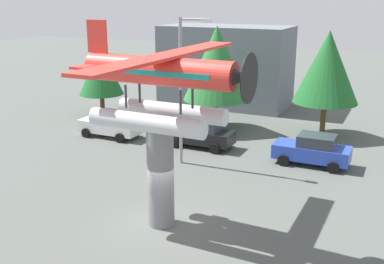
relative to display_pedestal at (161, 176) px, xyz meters
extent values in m
plane|color=#515651|center=(0.00, 0.00, -2.14)|extent=(140.00, 140.00, 0.00)
cylinder|color=slate|center=(0.00, 0.00, 0.00)|extent=(1.10, 1.10, 4.29)
cylinder|color=silver|center=(-0.02, -1.00, 2.49)|extent=(4.81, 0.77, 0.70)
cylinder|color=#333338|center=(1.19, -0.52, 3.29)|extent=(0.10, 0.10, 0.90)
cylinder|color=#333338|center=(-1.21, -0.48, 3.29)|extent=(0.10, 0.10, 0.90)
cylinder|color=silver|center=(0.02, 1.00, 2.49)|extent=(4.81, 0.77, 0.70)
cylinder|color=#333338|center=(1.21, 0.48, 3.29)|extent=(0.10, 0.10, 0.90)
cylinder|color=#333338|center=(-1.19, 0.52, 3.29)|extent=(0.10, 0.10, 0.90)
cylinder|color=red|center=(0.00, 0.00, 4.29)|extent=(6.22, 1.20, 1.10)
cube|color=teal|center=(0.20, 0.00, 4.29)|extent=(4.36, 1.21, 0.20)
cone|color=#262628|center=(3.25, -0.05, 4.29)|extent=(0.71, 0.89, 0.88)
cylinder|color=black|center=(3.65, -0.06, 4.29)|extent=(0.07, 1.80, 1.80)
cube|color=red|center=(0.40, -0.01, 4.90)|extent=(1.26, 10.42, 0.12)
cube|color=red|center=(-2.80, 0.04, 4.39)|extent=(0.74, 2.81, 0.10)
cube|color=red|center=(-2.80, 0.04, 5.49)|extent=(0.90, 0.13, 1.30)
cube|color=white|center=(-9.19, 9.56, -1.42)|extent=(4.20, 1.70, 0.80)
cube|color=#2D333D|center=(-8.94, 9.56, -0.70)|extent=(2.00, 1.56, 0.64)
cylinder|color=black|center=(-10.54, 10.46, -1.82)|extent=(0.64, 0.22, 0.64)
cylinder|color=black|center=(-10.54, 8.66, -1.82)|extent=(0.64, 0.22, 0.64)
cylinder|color=black|center=(-7.84, 10.46, -1.82)|extent=(0.64, 0.22, 0.64)
cylinder|color=black|center=(-7.84, 8.66, -1.82)|extent=(0.64, 0.22, 0.64)
cube|color=black|center=(-2.77, 10.13, -1.42)|extent=(4.20, 1.70, 0.80)
cube|color=#2D333D|center=(-2.52, 10.13, -0.70)|extent=(2.00, 1.56, 0.64)
cylinder|color=black|center=(-4.12, 11.03, -1.82)|extent=(0.64, 0.22, 0.64)
cylinder|color=black|center=(-4.12, 9.23, -1.82)|extent=(0.64, 0.22, 0.64)
cylinder|color=black|center=(-1.42, 11.03, -1.82)|extent=(0.64, 0.22, 0.64)
cylinder|color=black|center=(-1.42, 9.23, -1.82)|extent=(0.64, 0.22, 0.64)
cube|color=#2847B7|center=(4.20, 9.87, -1.42)|extent=(4.20, 1.70, 0.80)
cube|color=#2D333D|center=(4.45, 9.87, -0.70)|extent=(2.00, 1.56, 0.64)
cylinder|color=black|center=(2.85, 10.77, -1.82)|extent=(0.64, 0.22, 0.64)
cylinder|color=black|center=(2.85, 8.97, -1.82)|extent=(0.64, 0.22, 0.64)
cylinder|color=black|center=(5.55, 10.77, -1.82)|extent=(0.64, 0.22, 0.64)
cylinder|color=black|center=(5.55, 8.97, -1.82)|extent=(0.64, 0.22, 0.64)
cylinder|color=gray|center=(-2.57, 6.99, 1.91)|extent=(0.18, 0.18, 8.12)
cylinder|color=gray|center=(-1.77, 6.99, 5.87)|extent=(1.60, 0.12, 0.12)
cube|color=silver|center=(-1.07, 6.99, 5.82)|extent=(0.50, 0.28, 0.20)
cube|color=slate|center=(-5.74, 22.00, 1.23)|extent=(10.81, 5.29, 6.74)
cylinder|color=brown|center=(-13.21, 14.28, -1.30)|extent=(0.36, 0.36, 1.69)
cone|color=#1E6028|center=(-13.21, 14.28, 1.48)|extent=(3.48, 3.48, 3.87)
cylinder|color=brown|center=(-3.46, 14.33, -1.07)|extent=(0.36, 0.36, 2.16)
cone|color=#287033|center=(-3.46, 14.33, 2.57)|extent=(4.61, 4.61, 5.12)
cylinder|color=brown|center=(3.72, 16.00, -1.00)|extent=(0.36, 0.36, 2.30)
cone|color=#1E6028|center=(3.72, 16.00, 2.54)|extent=(4.29, 4.29, 4.77)
camera|label=1|loc=(8.69, -15.46, 7.08)|focal=43.63mm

